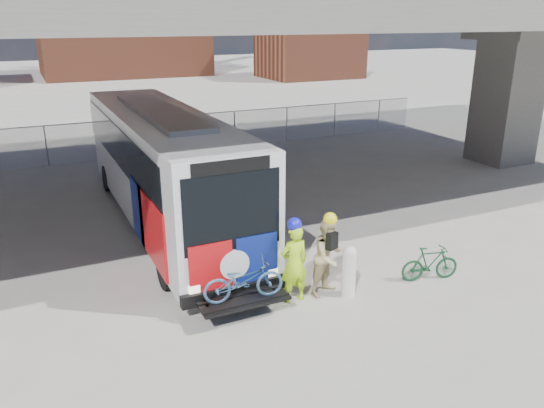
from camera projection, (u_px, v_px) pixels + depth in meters
ground at (259, 243)px, 15.64m from camera, size 160.00×160.00×0.00m
bus at (163, 159)px, 16.64m from camera, size 2.67×12.97×3.69m
overpass at (207, 10)px, 16.88m from camera, size 40.00×16.00×7.95m
chainlink_fence at (157, 125)px, 25.39m from camera, size 30.00×0.06×30.00m
brick_buildings at (81, 27)px, 55.43m from camera, size 54.00×22.00×12.00m
bollard at (349, 269)px, 12.51m from camera, size 0.34×0.34×1.28m
cyclist_hivis at (294, 262)px, 12.17m from camera, size 0.70×0.47×2.08m
cyclist_tan at (329, 256)px, 12.55m from camera, size 1.10×0.98×2.06m
bike_parked at (430, 263)px, 13.33m from camera, size 1.57×0.79×0.91m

